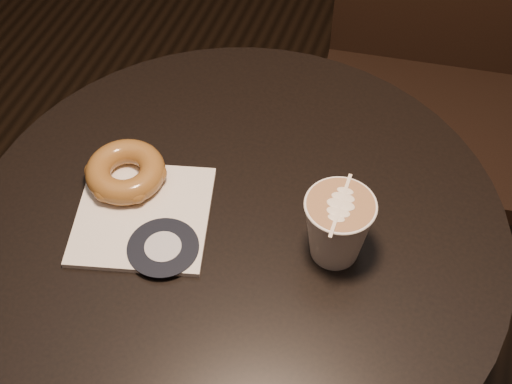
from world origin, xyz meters
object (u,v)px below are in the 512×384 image
(cafe_table, at_px, (240,302))
(chair, at_px, (431,48))
(pastry_bag, at_px, (143,216))
(latte_cup, at_px, (337,228))
(doughnut, at_px, (126,172))

(cafe_table, relative_size, chair, 0.72)
(chair, relative_size, pastry_bag, 6.10)
(pastry_bag, relative_size, latte_cup, 1.79)
(cafe_table, xyz_separation_m, pastry_bag, (-0.12, -0.03, 0.20))
(pastry_bag, height_order, doughnut, doughnut)
(pastry_bag, distance_m, latte_cup, 0.25)
(doughnut, bearing_deg, latte_cup, -3.56)
(latte_cup, bearing_deg, cafe_table, 179.09)
(chair, bearing_deg, pastry_bag, -119.65)
(chair, distance_m, latte_cup, 0.68)
(doughnut, xyz_separation_m, latte_cup, (0.29, -0.02, 0.02))
(pastry_bag, height_order, latte_cup, latte_cup)
(latte_cup, bearing_deg, chair, 85.95)
(cafe_table, xyz_separation_m, chair, (0.17, 0.64, 0.03))
(cafe_table, relative_size, doughnut, 7.08)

